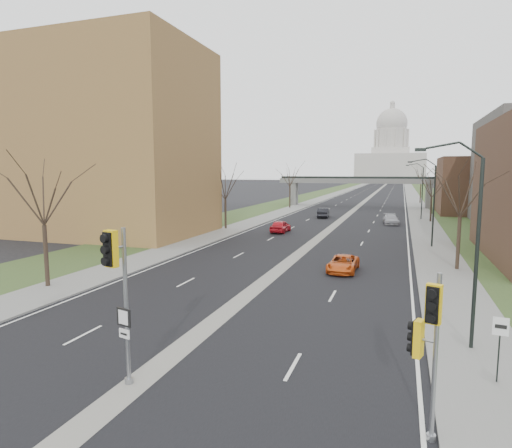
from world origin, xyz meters
The scene contains 27 objects.
ground centered at (0.00, 0.00, 0.00)m, with size 700.00×700.00×0.00m, color black.
road_surface centered at (0.00, 150.00, 0.01)m, with size 20.00×600.00×0.01m, color black.
median_strip centered at (0.00, 150.00, 0.00)m, with size 1.20×600.00×0.02m, color gray.
sidewalk_right centered at (12.00, 150.00, 0.06)m, with size 4.00×600.00×0.12m, color gray.
sidewalk_left centered at (-12.00, 150.00, 0.06)m, with size 4.00×600.00×0.12m, color gray.
grass_verge_right centered at (18.00, 150.00, 0.05)m, with size 8.00×600.00×0.10m, color #304921.
grass_verge_left centered at (-18.00, 150.00, 0.05)m, with size 8.00×600.00×0.10m, color #304921.
apartment_building centered at (-26.00, 30.00, 11.00)m, with size 25.00×16.00×22.00m, color olive.
commercial_block_far centered at (22.00, 70.00, 5.00)m, with size 14.00×14.00×10.00m, color #4E3124.
pedestrian_bridge centered at (0.00, 80.00, 4.84)m, with size 34.00×3.00×6.45m.
capitol centered at (0.00, 320.00, 18.60)m, with size 48.00×42.00×55.75m.
streetlight_near centered at (10.99, 6.00, 6.95)m, with size 2.61×0.20×8.70m.
streetlight_mid centered at (10.99, 32.00, 6.95)m, with size 2.61×0.20×8.70m.
streetlight_far centered at (10.99, 58.00, 6.95)m, with size 2.61×0.20×8.70m.
tree_left_a centered at (-13.00, 8.00, 6.64)m, with size 7.20×7.20×9.40m.
tree_left_b centered at (-13.00, 38.00, 6.23)m, with size 6.75×6.75×8.81m.
tree_left_c centered at (-13.00, 72.00, 7.04)m, with size 7.65×7.65×9.99m.
tree_right_a centered at (13.00, 22.00, 6.64)m, with size 7.20×7.20×9.40m.
tree_right_b centered at (13.00, 55.00, 5.82)m, with size 6.30×6.30×8.22m.
tree_right_c centered at (13.00, 95.00, 7.04)m, with size 7.65×7.65×9.99m.
signal_pole_median centered at (-0.34, -1.47, 3.94)m, with size 0.71×0.95×5.66m.
signal_pole_right centered at (9.57, -1.30, 3.18)m, with size 0.81×1.07×4.86m.
speed_limit_sign centered at (12.21, 2.97, 1.76)m, with size 0.51×0.07×2.38m.
car_left_near centered at (-5.37, 37.47, 0.77)m, with size 1.81×4.50×1.53m, color red.
car_left_far centered at (-3.31, 56.29, 0.79)m, with size 1.67×4.78×1.58m, color black.
car_right_near centered at (4.75, 18.79, 0.61)m, with size 2.04×4.42×1.23m, color #D25316.
car_right_mid centered at (7.43, 50.45, 0.71)m, with size 1.99×4.90×1.42m, color #98989F.
Camera 1 is at (8.73, -13.45, 7.58)m, focal length 30.00 mm.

